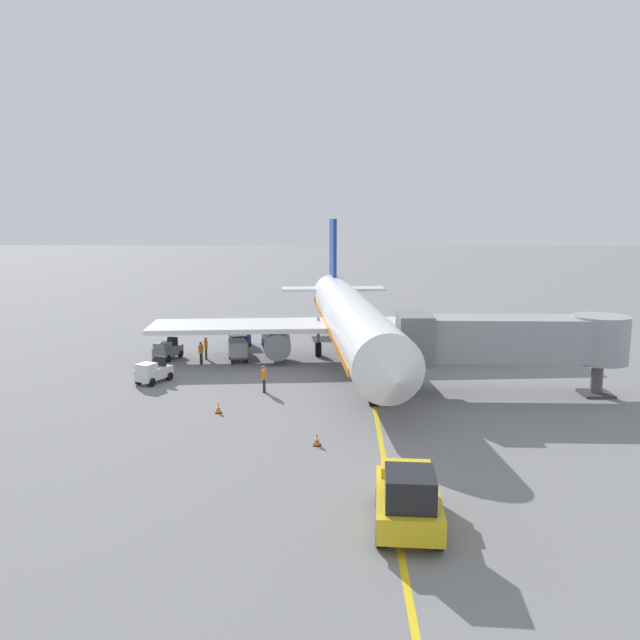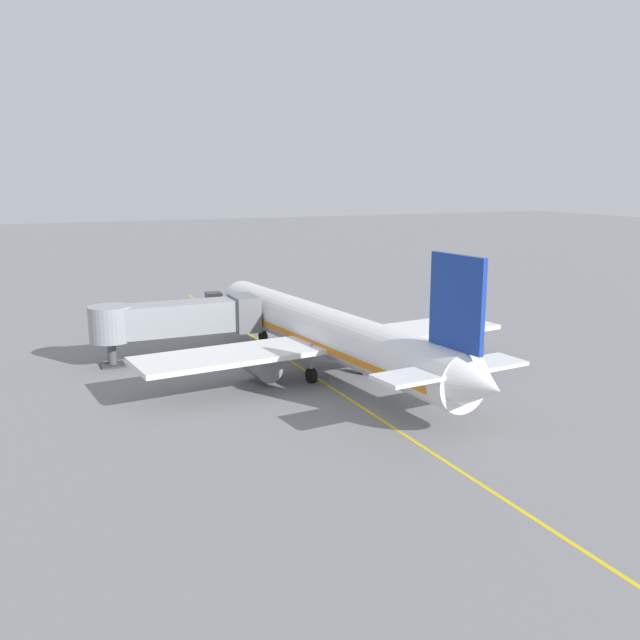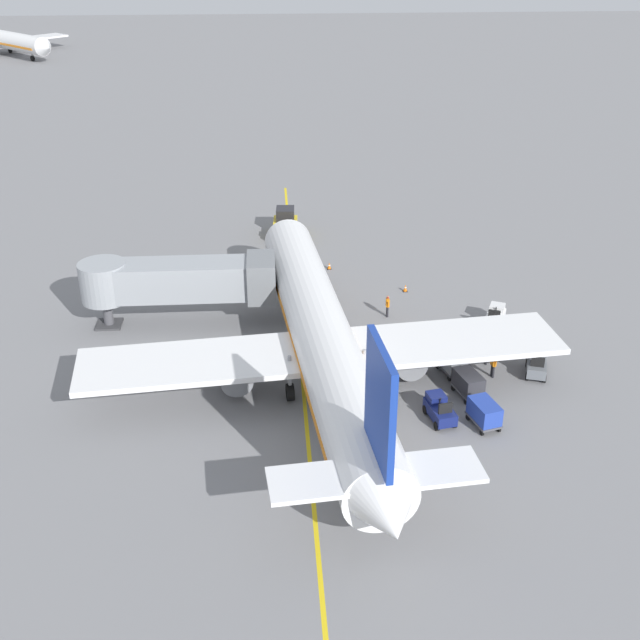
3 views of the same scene
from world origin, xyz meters
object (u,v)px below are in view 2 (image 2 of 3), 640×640
safety_cone_nose_left (270,323)px  safety_cone_nose_right (340,328)px  ground_crew_marshaller (435,343)px  parked_airliner (326,333)px  ground_crew_loader (340,332)px  baggage_cart_second_in_train (439,356)px  jet_bridge (177,319)px  baggage_tug_lead (421,331)px  ground_crew_wing_walker (446,347)px  pushback_tractor (215,305)px  baggage_cart_front (416,349)px  baggage_tug_trailing (473,346)px  baggage_tug_spare (432,369)px  baggage_cart_third_in_train (465,365)px

safety_cone_nose_left → safety_cone_nose_right: (5.67, -4.79, 0.00)m
ground_crew_marshaller → safety_cone_nose_left: ground_crew_marshaller is taller
parked_airliner → ground_crew_loader: 10.66m
parked_airliner → baggage_cart_second_in_train: 9.44m
parked_airliner → jet_bridge: 13.04m
parked_airliner → baggage_tug_lead: (13.03, 6.88, -2.47)m
ground_crew_wing_walker → pushback_tractor: bearing=116.1°
jet_bridge → baggage_tug_lead: (22.64, -1.93, -2.74)m
jet_bridge → baggage_cart_front: bearing=-24.7°
baggage_tug_trailing → baggage_tug_spare: (-7.34, -4.81, 0.00)m
ground_crew_marshaller → safety_cone_nose_right: 12.11m
baggage_tug_spare → ground_crew_wing_walker: bearing=46.2°
baggage_tug_lead → ground_crew_marshaller: (-1.99, -5.33, 0.24)m
jet_bridge → baggage_tug_trailing: (23.57, -8.70, -2.74)m
baggage_tug_trailing → baggage_cart_front: 5.52m
jet_bridge → baggage_cart_third_in_train: bearing=-37.4°
ground_crew_marshaller → ground_crew_wing_walker: bearing=-90.3°
pushback_tractor → ground_crew_marshaller: (12.67, -24.23, -0.15)m
ground_crew_wing_walker → baggage_cart_second_in_train: bearing=-135.2°
baggage_cart_third_in_train → safety_cone_nose_left: bearing=107.2°
jet_bridge → ground_crew_wing_walker: size_ratio=8.19×
ground_crew_wing_walker → ground_crew_loader: 10.58m
jet_bridge → safety_cone_nose_left: jet_bridge is taller
baggage_tug_lead → baggage_cart_third_in_train: bearing=-107.7°
parked_airliner → safety_cone_nose_left: (1.83, 17.91, -2.90)m
jet_bridge → safety_cone_nose_right: (17.10, 4.31, -3.16)m
baggage_cart_third_in_train → ground_crew_marshaller: ground_crew_marshaller is taller
ground_crew_wing_walker → ground_crew_marshaller: size_ratio=1.00×
baggage_cart_front → safety_cone_nose_right: (-0.97, 12.61, -0.66)m
jet_bridge → ground_crew_loader: bearing=0.3°
jet_bridge → ground_crew_marshaller: (20.65, -7.26, -2.50)m
ground_crew_loader → safety_cone_nose_right: (2.04, 4.24, -0.66)m
baggage_cart_second_in_train → safety_cone_nose_left: 21.35m
safety_cone_nose_left → safety_cone_nose_right: bearing=-40.2°
baggage_tug_lead → safety_cone_nose_left: size_ratio=4.70×
pushback_tractor → baggage_cart_second_in_train: (10.54, -28.00, -0.15)m
pushback_tractor → baggage_cart_front: bearing=-68.2°
pushback_tractor → parked_airliner: bearing=-86.4°
baggage_tug_lead → safety_cone_nose_right: (-5.53, 6.24, -0.42)m
baggage_cart_second_in_train → safety_cone_nose_right: (-1.41, 15.34, -0.66)m
parked_airliner → safety_cone_nose_right: 15.39m
pushback_tractor → baggage_tug_spare: size_ratio=1.68×
ground_crew_marshaller → baggage_cart_front: bearing=-158.0°
parked_airliner → safety_cone_nose_right: bearing=60.3°
parked_airliner → baggage_cart_third_in_train: size_ratio=12.54×
baggage_tug_lead → baggage_tug_trailing: bearing=-82.1°
ground_crew_loader → ground_crew_wing_walker: bearing=-58.2°
safety_cone_nose_right → ground_crew_loader: bearing=-115.8°
baggage_tug_lead → baggage_tug_trailing: same height
baggage_tug_lead → parked_airliner: bearing=-152.2°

